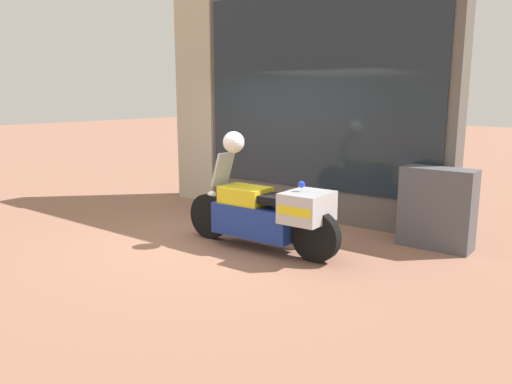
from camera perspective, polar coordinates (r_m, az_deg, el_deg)
name	(u,v)px	position (r m, az deg, el deg)	size (l,w,h in m)	color
ground_plane	(221,238)	(7.41, -3.97, -5.31)	(60.00, 60.00, 0.00)	#8E604C
shop_building	(279,93)	(8.92, 2.60, 11.19)	(5.46, 0.55, 4.19)	#56514C
window_display	(316,189)	(8.66, 6.92, 0.33)	(4.08, 0.30, 2.03)	slate
paramedic_motorcycle	(268,214)	(6.70, 1.32, -2.50)	(2.45, 0.65, 1.29)	black
utility_cabinet	(437,208)	(7.26, 19.98, -1.76)	(0.97, 0.41, 1.11)	#4C4C51
white_helmet	(234,142)	(6.89, -2.57, 5.71)	(0.30, 0.30, 0.30)	white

